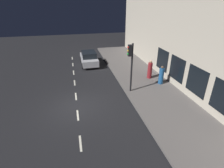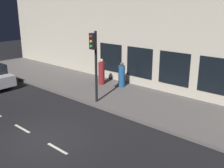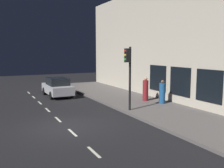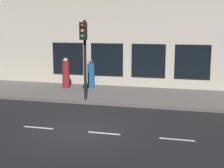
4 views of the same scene
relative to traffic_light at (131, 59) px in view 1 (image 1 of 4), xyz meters
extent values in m
plane|color=black|center=(-4.34, -1.25, -2.85)|extent=(60.00, 60.00, 0.00)
cube|color=#5B5654|center=(1.91, -1.25, -2.78)|extent=(4.50, 32.00, 0.15)
cube|color=beige|center=(4.46, -1.25, 1.63)|extent=(0.60, 32.00, 8.96)
cube|color=black|center=(4.13, -2.52, -1.12)|extent=(0.04, 2.01, 1.97)
cube|color=black|center=(4.13, 0.01, -1.12)|extent=(0.04, 2.01, 1.97)
cube|color=black|center=(4.13, 2.55, -1.12)|extent=(0.04, 2.01, 1.97)
cube|color=beige|center=(-4.34, -4.85, -2.85)|extent=(0.12, 1.20, 0.01)
cube|color=beige|center=(-4.34, -2.25, -2.85)|extent=(0.12, 1.20, 0.01)
cube|color=beige|center=(-4.34, 0.35, -2.85)|extent=(0.12, 1.20, 0.01)
cube|color=beige|center=(-4.34, 2.95, -2.85)|extent=(0.12, 1.20, 0.01)
cube|color=beige|center=(-4.34, 5.55, -2.85)|extent=(0.12, 1.20, 0.01)
cube|color=beige|center=(-4.34, 8.15, -2.85)|extent=(0.12, 1.20, 0.01)
cube|color=beige|center=(-4.34, 10.75, -2.85)|extent=(0.12, 1.20, 0.01)
cylinder|color=black|center=(0.11, 0.00, -0.74)|extent=(0.14, 0.14, 3.92)
cube|color=black|center=(-0.09, 0.00, 0.70)|extent=(0.26, 0.32, 0.84)
sphere|color=red|center=(-0.23, 0.00, 0.95)|extent=(0.15, 0.15, 0.15)
sphere|color=gold|center=(-0.23, 0.00, 0.70)|extent=(0.15, 0.15, 0.15)
sphere|color=green|center=(-0.23, 0.00, 0.45)|extent=(0.15, 0.15, 0.15)
cube|color=#B7B7BC|center=(-2.43, 7.75, -2.22)|extent=(1.80, 4.05, 0.70)
cube|color=black|center=(-2.43, 7.58, -1.57)|extent=(1.57, 2.11, 0.60)
cylinder|color=black|center=(-3.26, 8.99, -2.53)|extent=(0.23, 0.64, 0.64)
cylinder|color=black|center=(-1.62, 9.00, -2.53)|extent=(0.23, 0.64, 0.64)
cylinder|color=black|center=(-3.24, 6.49, -2.53)|extent=(0.23, 0.64, 0.64)
cylinder|color=black|center=(-1.60, 6.50, -2.53)|extent=(0.23, 0.64, 0.64)
cylinder|color=#1E5189|center=(3.18, 0.72, -1.99)|extent=(0.54, 0.54, 1.44)
sphere|color=brown|center=(3.18, 0.72, -1.16)|extent=(0.22, 0.22, 0.22)
cube|color=brown|center=(3.28, 0.69, -1.16)|extent=(0.06, 0.07, 0.06)
cylinder|color=maroon|center=(2.72, 2.12, -1.95)|extent=(0.45, 0.45, 1.51)
sphere|color=tan|center=(2.72, 2.12, -1.06)|extent=(0.26, 0.26, 0.26)
cube|color=tan|center=(2.71, 2.24, -1.06)|extent=(0.08, 0.05, 0.07)
camera|label=1|loc=(-4.30, -12.11, 4.08)|focal=28.00mm
camera|label=2|loc=(-9.74, -9.90, 2.55)|focal=42.31mm
camera|label=3|loc=(-7.87, -13.39, 0.94)|focal=40.75mm
camera|label=4|loc=(-15.64, -5.54, 1.08)|focal=54.50mm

